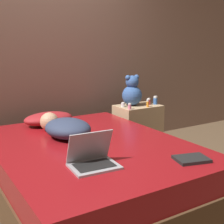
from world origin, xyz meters
TOP-DOWN VIEW (x-y plane):
  - ground_plane at (0.00, 0.00)m, footprint 12.00×12.00m
  - wall_back at (0.00, 1.29)m, footprint 8.00×0.06m
  - bed at (0.00, 0.00)m, footprint 1.54×2.02m
  - nightstand at (1.10, 0.79)m, footprint 0.54×0.37m
  - pillow at (-0.08, 0.76)m, footprint 0.51×0.31m
  - person_lying at (-0.09, 0.29)m, footprint 0.46×0.66m
  - laptop at (-0.22, -0.47)m, footprint 0.34×0.27m
  - teddy_bear at (1.04, 0.84)m, footprint 0.25×0.25m
  - bottle_pink at (0.87, 0.65)m, footprint 0.04×0.04m
  - bottle_clear at (0.88, 0.81)m, footprint 0.04×0.04m
  - bottle_red at (1.24, 0.76)m, footprint 0.05×0.05m
  - bottle_orange at (1.14, 0.65)m, footprint 0.03×0.03m
  - bottle_blue at (1.32, 0.74)m, footprint 0.05×0.05m
  - book at (0.44, -0.75)m, footprint 0.27×0.23m

SIDE VIEW (x-z plane):
  - ground_plane at x=0.00m, z-range 0.00..0.00m
  - bed at x=0.00m, z-range 0.00..0.49m
  - nightstand at x=1.10m, z-range 0.00..0.58m
  - book at x=0.44m, z-range 0.50..0.52m
  - laptop at x=-0.22m, z-range 0.43..0.67m
  - pillow at x=-0.08m, z-range 0.50..0.63m
  - person_lying at x=-0.09m, z-range 0.49..0.67m
  - bottle_clear at x=0.88m, z-range 0.58..0.63m
  - bottle_pink at x=0.87m, z-range 0.58..0.65m
  - bottle_red at x=1.24m, z-range 0.58..0.66m
  - bottle_orange at x=1.14m, z-range 0.58..0.66m
  - bottle_blue at x=1.32m, z-range 0.58..0.68m
  - teddy_bear at x=1.04m, z-range 0.55..0.93m
  - wall_back at x=0.00m, z-range 0.00..2.60m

